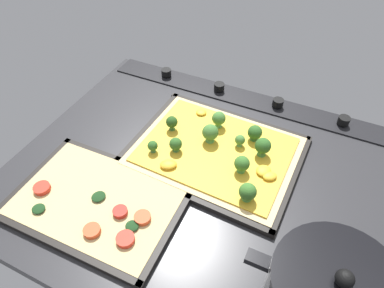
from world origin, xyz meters
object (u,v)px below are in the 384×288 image
broccoli_pizza (217,150)px  veggie_pizza_back (98,202)px  baking_tray_front (214,153)px  baking_tray_back (98,202)px

broccoli_pizza → veggie_pizza_back: 27.49cm
baking_tray_front → baking_tray_back: same height
baking_tray_front → veggie_pizza_back: 27.20cm
baking_tray_back → veggie_pizza_back: size_ratio=1.08×
baking_tray_back → veggie_pizza_back: veggie_pizza_back is taller
broccoli_pizza → baking_tray_back: bearing=53.5°
baking_tray_back → veggie_pizza_back: 0.78cm
baking_tray_front → broccoli_pizza: size_ratio=1.07×
broccoli_pizza → baking_tray_back: 27.45cm
baking_tray_back → veggie_pizza_back: bearing=134.0°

